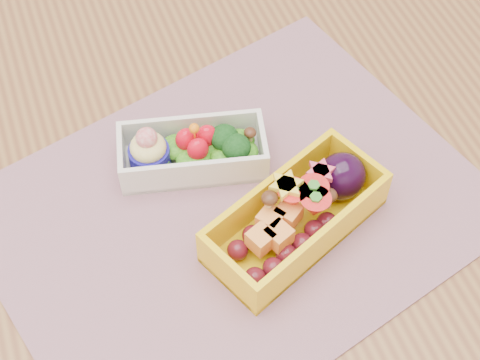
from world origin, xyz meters
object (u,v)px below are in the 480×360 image
object	(u,v)px
placemat	(235,209)
bento_white	(192,151)
table	(237,255)
bento_yellow	(299,214)

from	to	relation	value
placemat	bento_white	size ratio (longest dim) A/B	2.92
table	placemat	world-z (taller)	placemat
bento_white	bento_yellow	xyz separation A→B (m)	(0.07, -0.11, 0.01)
bento_white	bento_yellow	world-z (taller)	bento_white
table	placemat	xyz separation A→B (m)	(-0.00, -0.01, 0.10)
placemat	bento_yellow	bearing A→B (deg)	-41.35
table	bento_white	distance (m)	0.14
table	bento_white	size ratio (longest dim) A/B	7.67
placemat	bento_yellow	distance (m)	0.07
bento_white	placemat	bearing A→B (deg)	-59.18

